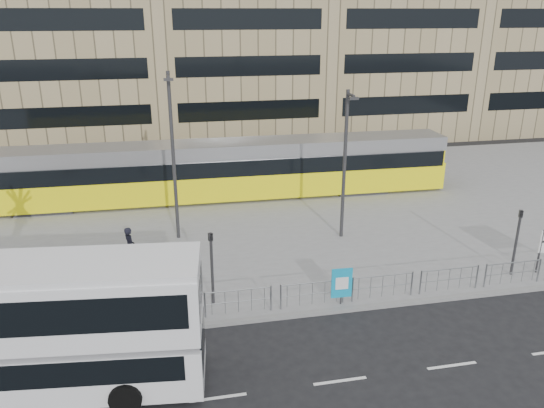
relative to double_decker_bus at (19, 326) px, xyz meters
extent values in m
plane|color=black|center=(7.81, 2.44, -2.39)|extent=(120.00, 120.00, 0.00)
cube|color=gray|center=(7.81, 14.44, -2.31)|extent=(64.00, 24.00, 0.15)
cube|color=gray|center=(7.81, 2.49, -2.31)|extent=(64.00, 0.25, 0.17)
cube|color=tan|center=(-2.19, 36.44, 8.61)|extent=(14.00, 16.00, 22.00)
cube|color=tan|center=(11.81, 36.44, 9.61)|extent=(14.00, 16.00, 24.00)
cube|color=tan|center=(25.81, 36.44, 8.11)|extent=(14.00, 16.00, 21.00)
cube|color=tan|center=(39.81, 36.44, 9.11)|extent=(14.00, 16.00, 23.00)
cylinder|color=gray|center=(9.81, 2.94, -1.19)|extent=(32.00, 0.05, 0.05)
cylinder|color=gray|center=(9.81, 2.94, -1.69)|extent=(32.00, 0.04, 0.04)
cube|color=white|center=(8.81, -1.56, -2.38)|extent=(62.00, 0.12, 0.01)
cube|color=white|center=(0.00, 0.00, -1.33)|extent=(11.26, 3.75, 1.71)
cube|color=white|center=(0.00, 0.00, 0.77)|extent=(11.26, 3.75, 2.11)
cube|color=white|center=(0.00, 0.00, 1.88)|extent=(11.25, 3.65, 0.30)
cube|color=black|center=(0.50, -0.05, -0.93)|extent=(9.27, 3.57, 0.85)
cube|color=black|center=(0.00, 0.00, 0.98)|extent=(10.67, 3.73, 1.10)
cylinder|color=black|center=(3.05, -1.62, -1.89)|extent=(1.03, 0.41, 1.00)
cylinder|color=black|center=(3.33, 0.92, -1.89)|extent=(1.03, 0.41, 1.00)
cube|color=#FAEF0D|center=(7.31, 16.99, -1.20)|extent=(30.62, 3.38, 1.75)
cube|color=black|center=(7.31, 16.99, 0.00)|extent=(30.18, 3.41, 0.98)
cube|color=#9C9CA1|center=(7.31, 16.99, 0.93)|extent=(30.62, 3.15, 0.87)
cube|color=#FAEF0D|center=(21.94, 16.76, -0.49)|extent=(1.35, 2.48, 2.84)
cylinder|color=#2D2D30|center=(7.31, 16.99, -0.38)|extent=(2.65, 2.65, 3.28)
cube|color=#2D2D30|center=(17.14, 16.83, -1.97)|extent=(3.32, 2.80, 0.55)
cube|color=#2D2D30|center=(-2.52, 17.15, -1.97)|extent=(3.32, 2.80, 0.55)
cylinder|color=#2D2D30|center=(20.93, 3.71, -1.20)|extent=(0.09, 0.09, 2.08)
cylinder|color=#2D2D30|center=(11.30, 2.84, -1.81)|extent=(0.06, 0.06, 0.85)
cube|color=#0D96C8|center=(11.30, 2.84, -1.28)|extent=(0.86, 0.10, 1.28)
cube|color=white|center=(11.30, 2.80, -1.28)|extent=(0.53, 0.03, 0.53)
imported|color=black|center=(2.79, 8.15, -1.28)|extent=(0.70, 0.82, 1.91)
cylinder|color=#2D2D30|center=(6.22, 3.97, -0.74)|extent=(0.12, 0.12, 3.00)
imported|color=#2D2D30|center=(6.22, 3.97, 0.36)|extent=(0.23, 0.25, 1.00)
cylinder|color=#2D2D30|center=(19.70, 3.78, -0.74)|extent=(0.12, 0.12, 3.00)
imported|color=#2D2D30|center=(19.70, 3.78, 0.36)|extent=(0.22, 0.24, 1.00)
cylinder|color=#2D2D30|center=(5.07, 11.02, 2.05)|extent=(0.18, 0.18, 8.58)
cylinder|color=#2D2D30|center=(5.07, 10.62, 6.14)|extent=(0.14, 0.90, 0.14)
cube|color=#2D2D30|center=(5.07, 10.17, 6.04)|extent=(0.45, 0.20, 0.12)
cylinder|color=#2D2D30|center=(13.54, 9.47, 1.60)|extent=(0.18, 0.18, 7.69)
cylinder|color=#2D2D30|center=(13.54, 9.07, 5.25)|extent=(0.14, 0.90, 0.14)
cube|color=#2D2D30|center=(13.54, 8.62, 5.15)|extent=(0.45, 0.20, 0.12)
camera|label=1|loc=(4.77, -15.11, 8.99)|focal=35.00mm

